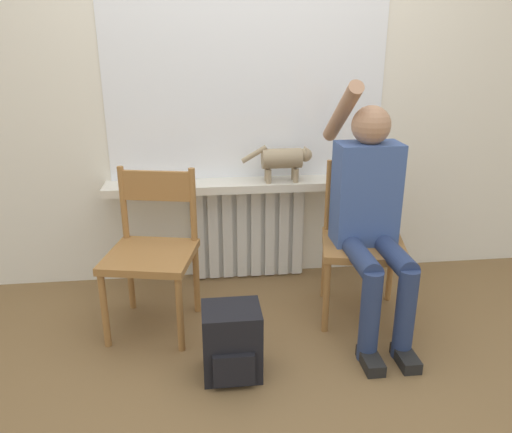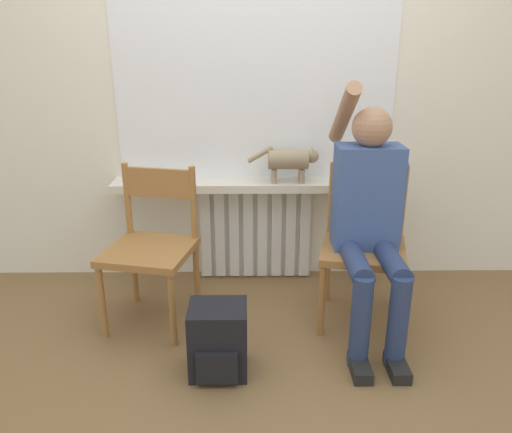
% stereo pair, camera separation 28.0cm
% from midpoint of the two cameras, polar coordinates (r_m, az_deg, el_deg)
% --- Properties ---
extents(ground_plane, '(12.00, 12.00, 0.00)m').
position_cam_midpoint_polar(ground_plane, '(2.45, 3.66, -18.81)').
color(ground_plane, brown).
extents(wall_with_window, '(7.00, 0.06, 2.70)m').
position_cam_midpoint_polar(wall_with_window, '(3.15, 2.54, 16.53)').
color(wall_with_window, white).
rests_on(wall_with_window, ground_plane).
extents(radiator, '(0.74, 0.08, 0.63)m').
position_cam_midpoint_polar(radiator, '(3.30, 2.34, -1.78)').
color(radiator, silver).
rests_on(radiator, ground_plane).
extents(windowsill, '(1.78, 0.22, 0.05)m').
position_cam_midpoint_polar(windowsill, '(3.13, 2.48, 3.60)').
color(windowsill, silver).
rests_on(windowsill, radiator).
extents(window_glass, '(1.71, 0.01, 1.34)m').
position_cam_midpoint_polar(window_glass, '(3.11, 2.57, 16.50)').
color(window_glass, white).
rests_on(window_glass, windowsill).
extents(chair_left, '(0.53, 0.53, 0.87)m').
position_cam_midpoint_polar(chair_left, '(2.77, -9.03, -3.27)').
color(chair_left, '#9E6B38').
rests_on(chair_left, ground_plane).
extents(chair_right, '(0.53, 0.53, 0.87)m').
position_cam_midpoint_polar(chair_right, '(2.84, 14.99, -3.09)').
color(chair_right, '#9E6B38').
rests_on(chair_right, ground_plane).
extents(person, '(0.36, 0.99, 1.34)m').
position_cam_midpoint_polar(person, '(2.66, 15.85, 0.24)').
color(person, navy).
rests_on(person, ground_plane).
extents(cat, '(0.44, 0.12, 0.23)m').
position_cam_midpoint_polar(cat, '(3.07, 6.56, 6.42)').
color(cat, '#9E896B').
rests_on(cat, windowsill).
extents(backpack, '(0.27, 0.26, 0.35)m').
position_cam_midpoint_polar(backpack, '(2.44, -0.97, -14.07)').
color(backpack, black).
rests_on(backpack, ground_plane).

